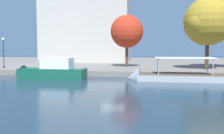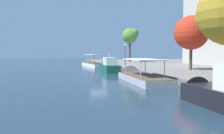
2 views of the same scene
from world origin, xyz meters
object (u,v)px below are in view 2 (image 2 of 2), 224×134
at_px(motor_yacht_1, 109,67).
at_px(tree_3, 130,36).
at_px(lamp_post, 125,51).
at_px(tree_2, 191,32).
at_px(tour_boat_0, 92,65).
at_px(tour_boat_2, 139,78).

height_order(motor_yacht_1, tree_3, tree_3).
distance_m(motor_yacht_1, tree_3, 28.75).
bearing_deg(lamp_post, tree_2, 15.00).
height_order(tour_boat_0, tree_2, tree_2).
height_order(lamp_post, tree_3, tree_3).
height_order(tour_boat_0, tour_boat_2, tour_boat_0).
bearing_deg(tree_3, motor_yacht_1, -27.27).
distance_m(lamp_post, tree_3, 16.60).
distance_m(motor_yacht_1, tree_2, 15.42).
xyz_separation_m(lamp_post, tree_3, (-14.59, 6.34, 4.73)).
bearing_deg(tree_3, lamp_post, -23.50).
distance_m(tour_boat_0, tree_3, 17.75).
relative_size(lamp_post, tree_2, 0.55).
bearing_deg(lamp_post, tree_3, 156.50).
height_order(tour_boat_2, tree_3, tree_3).
xyz_separation_m(tour_boat_0, tree_2, (24.44, 11.72, 6.28)).
relative_size(tour_boat_0, tree_2, 1.70).
bearing_deg(tree_3, tree_2, -2.31).
relative_size(tour_boat_0, lamp_post, 3.09).
bearing_deg(tree_2, tour_boat_0, -154.37).
height_order(tour_boat_0, motor_yacht_1, motor_yacht_1).
xyz_separation_m(motor_yacht_1, tour_boat_2, (14.92, 0.25, -0.49)).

